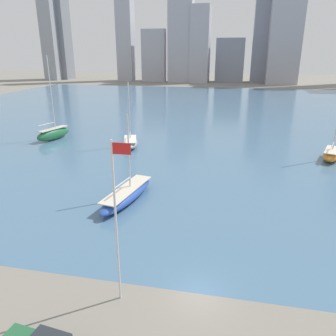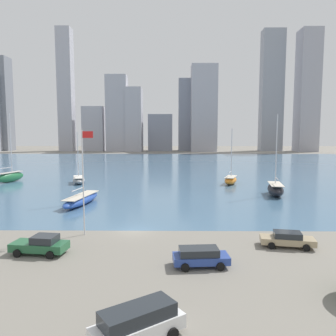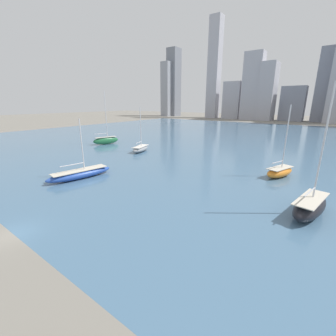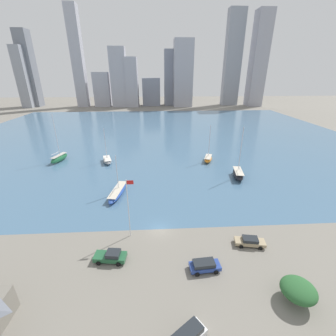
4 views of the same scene
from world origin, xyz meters
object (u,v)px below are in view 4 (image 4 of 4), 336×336
flag_pole (129,207)px  sailboat_green (59,158)px  sailboat_black (238,174)px  parked_pickup_green (111,256)px  parked_wagon_blue (205,265)px  sailboat_orange (208,159)px  sailboat_blue (118,192)px  parked_sedan_tan (250,241)px  sailboat_gray (107,160)px

flag_pole → sailboat_green: size_ratio=0.73×
sailboat_black → parked_pickup_green: 41.51m
flag_pole → parked_wagon_blue: flag_pole is taller
sailboat_orange → flag_pole: bearing=-102.4°
sailboat_black → sailboat_blue: bearing=-156.5°
sailboat_orange → parked_sedan_tan: sailboat_orange is taller
sailboat_black → sailboat_gray: (-38.74, 13.77, -0.32)m
sailboat_green → sailboat_gray: sailboat_green is taller
parked_wagon_blue → sailboat_black: bearing=148.3°
flag_pole → sailboat_blue: (-4.54, 15.04, -5.33)m
sailboat_gray → parked_pickup_green: sailboat_gray is taller
parked_pickup_green → sailboat_green: bearing=-143.9°
sailboat_black → sailboat_gray: bearing=170.4°
sailboat_green → sailboat_orange: bearing=14.0°
flag_pole → parked_pickup_green: flag_pole is taller
sailboat_gray → sailboat_black: bearing=-36.7°
sailboat_green → sailboat_blue: sailboat_green is taller
sailboat_green → flag_pole: bearing=-37.8°
sailboat_green → sailboat_blue: (22.48, -23.29, -0.44)m
flag_pole → parked_wagon_blue: 15.30m
flag_pole → sailboat_blue: flag_pole is taller
parked_wagon_blue → sailboat_blue: bearing=-149.7°
flag_pole → sailboat_green: (-27.02, 38.33, -4.89)m
sailboat_gray → parked_wagon_blue: (22.78, -44.90, 0.03)m
parked_sedan_tan → flag_pole: bearing=90.0°
sailboat_blue → parked_pickup_green: bearing=-74.5°
flag_pole → sailboat_gray: flag_pole is taller
sailboat_gray → sailboat_blue: size_ratio=1.01×
sailboat_black → sailboat_green: 56.84m
sailboat_green → parked_pickup_green: bearing=-43.9°
sailboat_green → parked_pickup_green: size_ratio=2.98×
parked_pickup_green → parked_wagon_blue: (14.21, -2.62, -0.01)m
parked_sedan_tan → sailboat_gray: bearing=48.0°
sailboat_green → parked_sedan_tan: size_ratio=2.93×
sailboat_gray → parked_sedan_tan: sailboat_gray is taller
parked_wagon_blue → sailboat_orange: bearing=162.2°
sailboat_blue → parked_wagon_blue: sailboat_blue is taller
sailboat_green → parked_wagon_blue: (38.73, -46.64, -0.39)m
sailboat_black → sailboat_blue: (-32.20, -7.78, -0.35)m
sailboat_gray → parked_sedan_tan: (31.58, -40.15, -0.05)m
sailboat_green → sailboat_gray: (15.94, -1.74, -0.41)m
parked_sedan_tan → sailboat_green: bearing=58.5°
sailboat_green → sailboat_gray: size_ratio=1.38×
sailboat_orange → parked_pickup_green: sailboat_orange is taller
flag_pole → sailboat_blue: bearing=106.8°
sailboat_black → parked_sedan_tan: size_ratio=2.70×
sailboat_gray → parked_wagon_blue: 50.35m
sailboat_blue → sailboat_orange: size_ratio=0.93×
sailboat_black → parked_wagon_blue: sailboat_black is taller
flag_pole → parked_sedan_tan: 21.49m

